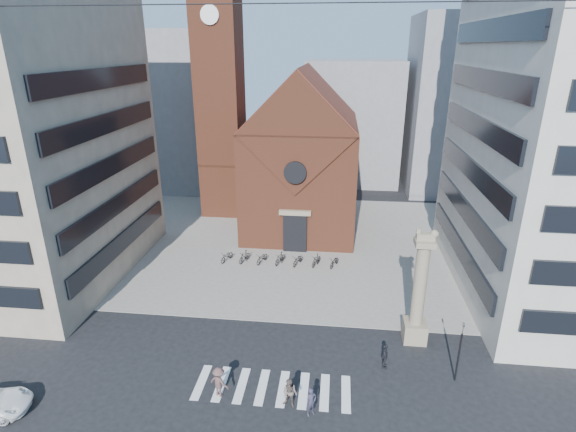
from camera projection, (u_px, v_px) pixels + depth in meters
The scene contains 22 objects.
ground at pixel (271, 356), 30.77m from camera, with size 120.00×120.00×0.00m, color black.
piazza at pixel (297, 243), 48.41m from camera, with size 46.00×30.00×0.05m, color gray.
zebra_crossing at pixel (272, 388), 27.92m from camera, with size 10.20×3.20×0.01m, color white, non-canonical shape.
church at pixel (302, 158), 51.19m from camera, with size 12.00×16.65×18.00m.
campanile at pixel (220, 84), 52.23m from camera, with size 5.50×5.50×31.20m.
building_left at pixel (6, 133), 37.95m from camera, with size 18.00×20.00×26.00m, color tan.
bg_block_left at pixel (176, 110), 66.11m from camera, with size 16.00×14.00×22.00m, color gray.
bg_block_mid at pixel (352, 122), 68.74m from camera, with size 14.00×12.00×18.00m, color gray.
bg_block_right at pixel (468, 106), 63.22m from camera, with size 16.00×14.00×24.00m, color gray.
lion_column at pixel (418, 298), 31.28m from camera, with size 1.63×1.60×8.68m.
traffic_light at pixel (460, 350), 27.77m from camera, with size 0.13×0.16×4.30m.
pedestrian_0 at pixel (311, 402), 25.60m from camera, with size 0.66×0.43×1.82m, color #302E40.
pedestrian_1 at pixel (290, 393), 26.18m from camera, with size 0.92×0.72×1.90m, color #645550.
pedestrian_2 at pixel (385, 356), 29.39m from camera, with size 1.05×0.44×1.79m, color black.
pedestrian_3 at pixel (219, 382), 27.02m from camera, with size 1.27×0.73×1.97m, color brown.
scooter_0 at pixel (227, 256), 44.11m from camera, with size 0.68×1.94×1.02m, color black.
scooter_1 at pixel (244, 257), 43.90m from camera, with size 0.53×1.88×1.13m, color black.
scooter_2 at pixel (262, 258), 43.74m from camera, with size 0.68×1.94×1.02m, color black.
scooter_3 at pixel (280, 258), 43.53m from camera, with size 0.53×1.88×1.13m, color black.
scooter_4 at pixel (298, 260), 43.37m from camera, with size 0.68×1.94×1.02m, color black.
scooter_5 at pixel (316, 260), 43.17m from camera, with size 0.53×1.88×1.13m, color black.
scooter_6 at pixel (334, 262), 43.00m from camera, with size 0.68×1.94×1.02m, color black.
Camera 1 is at (4.01, -25.05, 19.93)m, focal length 28.00 mm.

